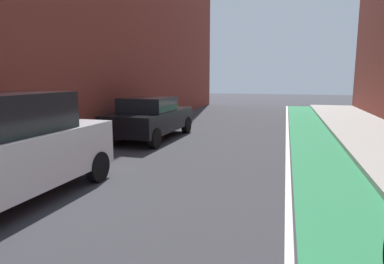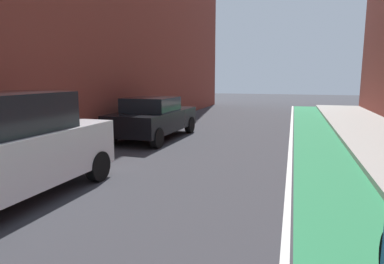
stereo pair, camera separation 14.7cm
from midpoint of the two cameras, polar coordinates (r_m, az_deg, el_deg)
The scene contains 5 objects.
ground_plane at distance 8.68m, azimuth 2.40°, elevation -5.79°, with size 76.29×76.29×0.00m, color #38383D.
bike_lane_paint at distance 10.42m, azimuth 21.61°, elevation -3.88°, with size 1.60×34.68×0.00m, color #2D8451.
lane_divider_stripe at distance 10.37m, azimuth 16.64°, elevation -3.66°, with size 0.12×34.68×0.00m, color white.
parked_suv_white at distance 6.84m, azimuth -28.70°, elevation -2.33°, with size 1.98×4.29×1.98m.
parked_sedan_black at distance 12.47m, azimuth -6.22°, elevation 2.46°, with size 2.06×4.35×1.53m.
Camera 2 is at (2.13, 5.23, 2.26)m, focal length 31.57 mm.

